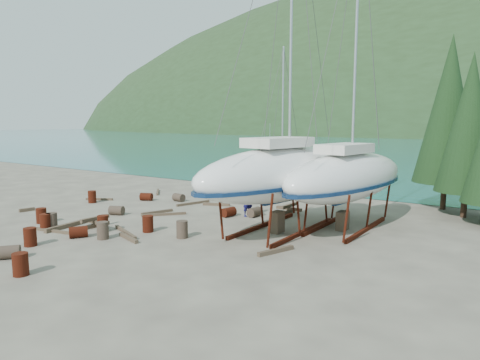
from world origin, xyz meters
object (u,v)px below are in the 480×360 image
Objects in this scene: large_sailboat_far at (348,176)px; small_sailboat_shore at (280,170)px; large_sailboat_near at (283,173)px; worker at (248,201)px.

large_sailboat_far reaches higher than small_sailboat_shore.
small_sailboat_shore is (-6.26, 10.71, -1.18)m from large_sailboat_near.
small_sailboat_shore is 6.17× the size of worker.
large_sailboat_far reaches higher than worker.
worker is at bearing -73.18° from small_sailboat_shore.
large_sailboat_near is 10.14× the size of worker.
large_sailboat_near reaches higher than small_sailboat_shore.
worker is (2.76, -8.86, -1.00)m from small_sailboat_shore.
small_sailboat_shore reaches higher than worker.
large_sailboat_near is 12.46m from small_sailboat_shore.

